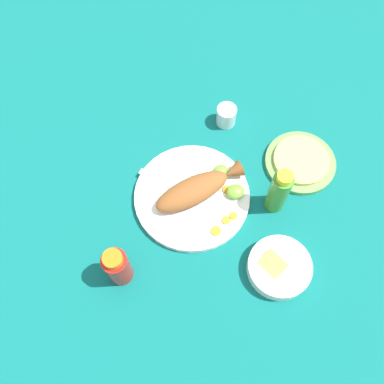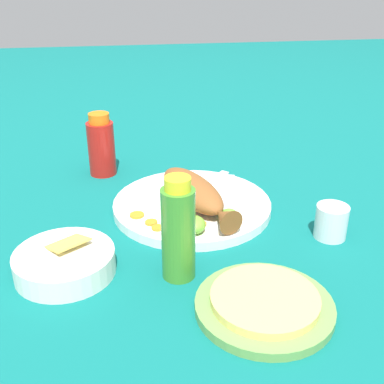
{
  "view_description": "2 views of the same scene",
  "coord_description": "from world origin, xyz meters",
  "views": [
    {
      "loc": [
        0.08,
        0.46,
        1.03
      ],
      "look_at": [
        0.0,
        0.0,
        0.04
      ],
      "focal_mm": 40.0,
      "sensor_mm": 36.0,
      "label": 1
    },
    {
      "loc": [
        -0.81,
        0.13,
        0.44
      ],
      "look_at": [
        0.0,
        0.0,
        0.04
      ],
      "focal_mm": 45.0,
      "sensor_mm": 36.0,
      "label": 2
    }
  ],
  "objects": [
    {
      "name": "carrot_slice_far",
      "position": [
        -0.09,
        0.07,
        0.02
      ],
      "size": [
        0.02,
        0.02,
        0.0
      ],
      "primitive_type": "cylinder",
      "color": "orange",
      "rests_on": "main_plate"
    },
    {
      "name": "carrot_slice_near",
      "position": [
        -0.04,
        0.11,
        0.02
      ],
      "size": [
        0.03,
        0.03,
        0.0
      ],
      "primitive_type": "cylinder",
      "color": "orange",
      "rests_on": "main_plate"
    },
    {
      "name": "lime_wedge_side",
      "position": [
        -0.09,
        -0.05,
        0.03
      ],
      "size": [
        0.04,
        0.03,
        0.02
      ],
      "primitive_type": "ellipsoid",
      "color": "#6BB233",
      "rests_on": "main_plate"
    },
    {
      "name": "guacamole_bowl",
      "position": [
        -0.18,
        0.22,
        0.02
      ],
      "size": [
        0.15,
        0.15,
        0.05
      ],
      "color": "white",
      "rests_on": "ground_plane"
    },
    {
      "name": "salt_cup",
      "position": [
        -0.14,
        -0.22,
        0.03
      ],
      "size": [
        0.06,
        0.06,
        0.06
      ],
      "color": "silver",
      "rests_on": "ground_plane"
    },
    {
      "name": "carrot_slice_mid",
      "position": [
        -0.07,
        0.08,
        0.02
      ],
      "size": [
        0.02,
        0.02,
        0.0
      ],
      "primitive_type": "cylinder",
      "color": "orange",
      "rests_on": "main_plate"
    },
    {
      "name": "main_plate",
      "position": [
        0.0,
        0.0,
        0.01
      ],
      "size": [
        0.3,
        0.3,
        0.02
      ],
      "primitive_type": "cylinder",
      "color": "white",
      "rests_on": "ground_plane"
    },
    {
      "name": "ground_plane",
      "position": [
        0.0,
        0.0,
        0.0
      ],
      "size": [
        4.0,
        4.0,
        0.0
      ],
      "primitive_type": "plane",
      "color": "#0C605B"
    },
    {
      "name": "fried_fish",
      "position": [
        -0.01,
        -0.0,
        0.04
      ],
      "size": [
        0.25,
        0.13,
        0.05
      ],
      "rotation": [
        0.0,
        0.0,
        0.32
      ],
      "color": "brown",
      "rests_on": "main_plate"
    },
    {
      "name": "fork_near",
      "position": [
        0.06,
        -0.04,
        0.02
      ],
      "size": [
        0.15,
        0.13,
        0.0
      ],
      "rotation": [
        0.0,
        0.0,
        5.57
      ],
      "color": "silver",
      "rests_on": "main_plate"
    },
    {
      "name": "fork_far",
      "position": [
        0.03,
        -0.07,
        0.02
      ],
      "size": [
        0.18,
        0.07,
        0.0
      ],
      "rotation": [
        0.0,
        0.0,
        5.95
      ],
      "color": "silver",
      "rests_on": "main_plate"
    },
    {
      "name": "hot_sauce_bottle_red",
      "position": [
        0.2,
        0.17,
        0.07
      ],
      "size": [
        0.06,
        0.06,
        0.14
      ],
      "color": "#B21914",
      "rests_on": "ground_plane"
    },
    {
      "name": "carrot_slice_extra",
      "position": [
        -0.09,
        0.0,
        0.02
      ],
      "size": [
        0.02,
        0.02,
        0.0
      ],
      "primitive_type": "cylinder",
      "color": "orange",
      "rests_on": "main_plate"
    },
    {
      "name": "tortilla_stack",
      "position": [
        -0.31,
        -0.05,
        0.02
      ],
      "size": [
        0.15,
        0.15,
        0.01
      ],
      "primitive_type": "cylinder",
      "color": "#E0C666",
      "rests_on": "tortilla_plate"
    },
    {
      "name": "hot_sauce_bottle_green",
      "position": [
        -0.21,
        0.05,
        0.08
      ],
      "size": [
        0.05,
        0.05,
        0.16
      ],
      "color": "#3D8428",
      "rests_on": "ground_plane"
    },
    {
      "name": "tortilla_plate",
      "position": [
        -0.31,
        -0.05,
        0.01
      ],
      "size": [
        0.19,
        0.19,
        0.01
      ],
      "primitive_type": "cylinder",
      "color": "#6B9E4C",
      "rests_on": "ground_plane"
    },
    {
      "name": "lime_wedge_main",
      "position": [
        -0.11,
        0.01,
        0.03
      ],
      "size": [
        0.05,
        0.04,
        0.03
      ],
      "primitive_type": "ellipsoid",
      "color": "#6BB233",
      "rests_on": "main_plate"
    }
  ]
}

